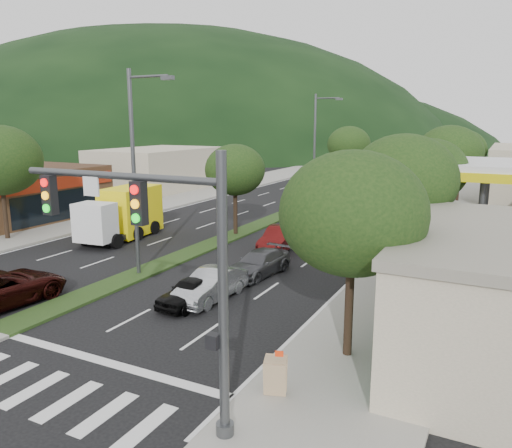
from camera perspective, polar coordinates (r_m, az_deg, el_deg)
The scene contains 28 objects.
sidewalk_right at distance 36.79m, azimuth 20.57°, elevation -0.87°, with size 5.00×90.00×0.15m, color gray.
sidewalk_left at distance 46.80m, azimuth -12.12°, elevation 2.18°, with size 6.00×90.00×0.15m, color gray.
median at distance 42.72m, azimuth 4.21°, elevation 1.50°, with size 1.60×56.00×0.12m, color #1A3312.
traffic_signal at distance 12.08m, azimuth -10.37°, elevation -2.73°, with size 6.12×0.40×7.00m.
shop_left at distance 43.55m, azimuth -26.21°, elevation 3.11°, with size 10.15×12.00×4.00m.
bldg_left_far at distance 57.22m, azimuth -11.25°, elevation 6.16°, with size 9.00×14.00×4.60m, color beige.
hill_far at distance 154.61m, azimuth -11.75°, elevation 8.65°, with size 176.00×132.00×82.00m, color black.
tree_r_a at distance 15.64m, azimuth 10.99°, elevation 1.19°, with size 4.60×4.60×6.63m.
tree_r_b at distance 23.34m, azimuth 16.49°, elevation 4.88°, with size 4.80×4.80×6.94m.
tree_r_c at distance 31.23m, azimuth 19.20°, elevation 5.79°, with size 4.40×4.40×6.48m.
tree_r_d at distance 41.10m, azimuth 21.21°, elevation 7.54°, with size 5.00×5.00×7.17m.
tree_r_e at distance 51.06m, azimuth 22.38°, elevation 7.79°, with size 4.60×4.60×6.71m.
tree_med_near at distance 33.20m, azimuth -2.41°, elevation 6.19°, with size 4.00×4.00×6.02m.
tree_med_far at distance 57.21m, azimuth 10.57°, elevation 8.91°, with size 4.80×4.80×6.94m.
tree_l_a at distance 35.51m, azimuth -27.25°, elevation 6.50°, with size 5.20×5.20×7.25m.
streetlight_near at distance 24.76m, azimuth -13.47°, elevation 6.68°, with size 2.60×0.25×10.00m.
streetlight_mid at distance 46.68m, azimuth 6.95°, elevation 9.13°, with size 2.60×0.25×10.00m.
sedan_silver at distance 21.74m, azimuth -5.18°, elevation -6.98°, with size 1.41×4.05×1.33m, color #A2A4A9.
suv_maroon at distance 23.51m, azimuth -27.23°, elevation -6.56°, with size 2.56×5.56×1.54m, color black.
car_queue_a at distance 21.32m, azimuth -7.39°, elevation -7.61°, with size 1.42×3.52×1.20m, color black.
car_queue_b at distance 25.09m, azimuth 0.36°, elevation -4.50°, with size 1.71×4.20×1.22m, color #444448.
car_queue_c at distance 29.90m, azimuth 2.75°, elevation -1.66°, with size 1.50×4.30×1.42m, color #4B0D0C.
car_queue_d at distance 33.65m, azimuth 10.08°, elevation -0.33°, with size 2.33×5.06×1.41m, color black.
car_queue_e at distance 40.12m, azimuth 5.27°, elevation 1.62°, with size 1.47×3.64×1.24m, color #54545A.
car_queue_f at distance 43.95m, azimuth 10.98°, elevation 2.33°, with size 1.71×4.20×1.22m, color black.
box_truck at distance 33.86m, azimuth -14.85°, elevation 1.01°, with size 3.21×6.91×3.30m.
motorhome at distance 39.28m, azimuth 13.01°, elevation 2.71°, with size 2.80×8.25×3.14m.
a_frame_sign at distance 14.41m, azimuth 2.24°, elevation -16.66°, with size 0.82×0.88×1.41m.
Camera 1 is at (16.17, -10.82, 7.62)m, focal length 35.00 mm.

